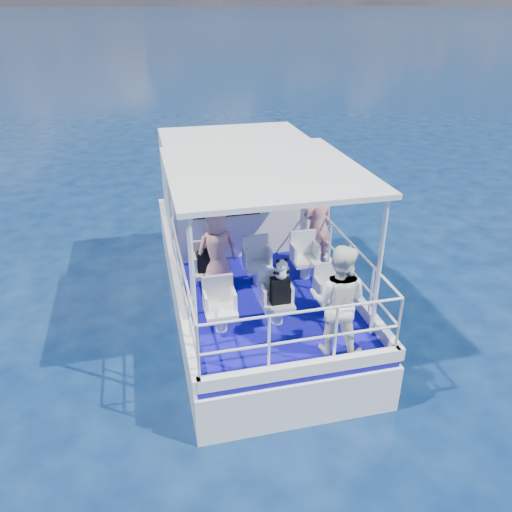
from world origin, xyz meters
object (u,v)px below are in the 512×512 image
at_px(passenger_stbd_aft, 338,301).
at_px(panda, 282,269).
at_px(backpack_center, 280,290).
at_px(passenger_port_fwd, 217,251).

relative_size(passenger_stbd_aft, panda, 5.09).
relative_size(passenger_stbd_aft, backpack_center, 3.93).
distance_m(passenger_port_fwd, panda, 1.52).
distance_m(passenger_port_fwd, passenger_stbd_aft, 2.53).
xyz_separation_m(passenger_stbd_aft, backpack_center, (-0.59, 0.86, -0.25)).
xyz_separation_m(passenger_port_fwd, backpack_center, (0.77, -1.27, -0.16)).
bearing_deg(panda, backpack_center, 145.89).
height_order(passenger_stbd_aft, panda, passenger_stbd_aft).
distance_m(passenger_stbd_aft, panda, 1.04).
height_order(passenger_port_fwd, backpack_center, passenger_port_fwd).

